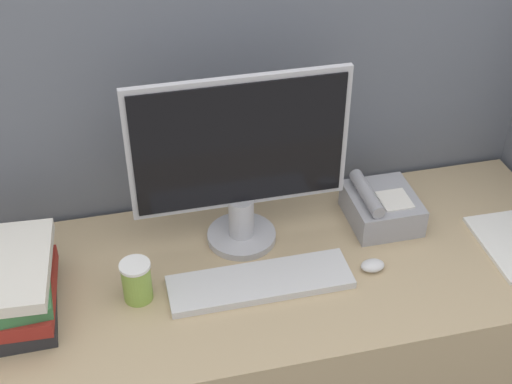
% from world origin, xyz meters
% --- Properties ---
extents(cubicle_panel_rear, '(2.06, 0.04, 1.48)m').
position_xyz_m(cubicle_panel_rear, '(0.00, 0.67, 0.74)').
color(cubicle_panel_rear, slate).
rests_on(cubicle_panel_rear, ground_plane).
extents(desk, '(1.66, 0.63, 0.75)m').
position_xyz_m(desk, '(0.00, 0.32, 0.37)').
color(desk, tan).
rests_on(desk, ground_plane).
extents(monitor, '(0.55, 0.18, 0.48)m').
position_xyz_m(monitor, '(-0.03, 0.45, 0.99)').
color(monitor, '#B7B7BC').
rests_on(monitor, desk).
extents(keyboard, '(0.46, 0.13, 0.02)m').
position_xyz_m(keyboard, '(-0.03, 0.26, 0.76)').
color(keyboard, silver).
rests_on(keyboard, desk).
extents(mouse, '(0.06, 0.04, 0.03)m').
position_xyz_m(mouse, '(0.26, 0.25, 0.76)').
color(mouse, silver).
rests_on(mouse, desk).
extents(coffee_cup, '(0.07, 0.07, 0.11)m').
position_xyz_m(coffee_cup, '(-0.32, 0.29, 0.80)').
color(coffee_cup, '#8CB247').
rests_on(coffee_cup, desk).
extents(book_stack, '(0.22, 0.31, 0.14)m').
position_xyz_m(book_stack, '(-0.61, 0.31, 0.82)').
color(book_stack, '#262628').
rests_on(book_stack, desk).
extents(desk_telephone, '(0.18, 0.20, 0.12)m').
position_xyz_m(desk_telephone, '(0.35, 0.43, 0.79)').
color(desk_telephone, '#99999E').
rests_on(desk_telephone, desk).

